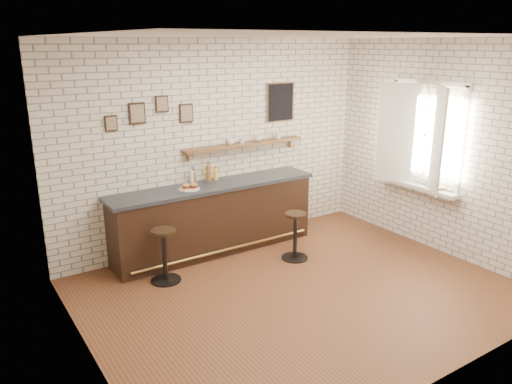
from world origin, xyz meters
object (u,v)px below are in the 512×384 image
bar_counter (215,218)px  bitters_bottle_amber (208,173)px  bar_stool_left (165,254)px  shelf_cup_c (258,138)px  shelf_cup_d (278,135)px  book_lower (432,188)px  shelf_cup_a (231,142)px  ciabatta_sandwich (190,186)px  book_upper (432,187)px  sandwich_plate (189,189)px  condiment_bottle_yellow (216,174)px  bar_stool_right (295,234)px  bitters_bottle_brown (194,177)px  bitters_bottle_white (192,177)px  shelf_cup_b (242,140)px

bar_counter → bitters_bottle_amber: (0.02, 0.20, 0.62)m
bar_stool_left → shelf_cup_c: shelf_cup_c is taller
bitters_bottle_amber → shelf_cup_c: (0.86, 0.00, 0.42)m
bar_stool_left → shelf_cup_d: 2.65m
book_lower → bitters_bottle_amber: bearing=145.1°
shelf_cup_d → book_lower: 2.40m
book_lower → shelf_cup_a: bearing=140.8°
ciabatta_sandwich → book_upper: bearing=-28.3°
sandwich_plate → condiment_bottle_yellow: bearing=23.5°
ciabatta_sandwich → bar_stool_right: size_ratio=0.33×
shelf_cup_c → shelf_cup_d: (0.37, 0.00, 0.00)m
sandwich_plate → ciabatta_sandwich: ciabatta_sandwich is taller
bitters_bottle_amber → condiment_bottle_yellow: 0.13m
shelf_cup_c → shelf_cup_d: 0.37m
bar_stool_left → shelf_cup_a: 1.96m
shelf_cup_a → bitters_bottle_brown: bearing=179.6°
bar_counter → condiment_bottle_yellow: bearing=53.7°
bitters_bottle_brown → shelf_cup_d: shelf_cup_d is taller
bar_counter → bar_stool_right: bar_counter is taller
sandwich_plate → bitters_bottle_white: bearing=56.3°
ciabatta_sandwich → shelf_cup_d: size_ratio=2.03×
ciabatta_sandwich → book_lower: bearing=-28.5°
bitters_bottle_white → bar_stool_right: (1.04, -1.07, -0.74)m
bitters_bottle_white → condiment_bottle_yellow: bitters_bottle_white is taller
shelf_cup_a → book_lower: size_ratio=0.50×
bitters_bottle_amber → book_upper: (2.60, -1.86, -0.17)m
shelf_cup_c → ciabatta_sandwich: bearing=96.6°
shelf_cup_d → book_upper: (1.37, -1.87, -0.59)m
bar_counter → shelf_cup_b: 1.22m
sandwich_plate → shelf_cup_c: shelf_cup_c is taller
bitters_bottle_white → shelf_cup_d: size_ratio=2.11×
condiment_bottle_yellow → book_upper: 3.11m
bar_counter → book_upper: size_ratio=14.82×
bitters_bottle_brown → shelf_cup_d: (1.47, 0.00, 0.46)m
bitters_bottle_white → shelf_cup_d: shelf_cup_d is taller
shelf_cup_c → bar_stool_right: bearing=171.5°
sandwich_plate → bar_counter: bearing=5.6°
bitters_bottle_amber → bar_stool_right: size_ratio=0.42×
bitters_bottle_white → book_lower: bearing=-33.2°
bar_counter → condiment_bottle_yellow: (0.15, 0.20, 0.59)m
bitters_bottle_white → shelf_cup_a: bearing=0.1°
bitters_bottle_brown → book_upper: 3.40m
bitters_bottle_white → book_lower: 3.43m
sandwich_plate → bitters_bottle_amber: 0.50m
sandwich_plate → shelf_cup_b: shelf_cup_b is taller
shelf_cup_c → bitters_bottle_white: bearing=86.0°
bitters_bottle_amber → shelf_cup_a: shelf_cup_a is taller
bitters_bottle_white → shelf_cup_c: (1.13, 0.00, 0.44)m
condiment_bottle_yellow → bar_stool_right: condiment_bottle_yellow is taller
bitters_bottle_brown → condiment_bottle_yellow: size_ratio=1.08×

